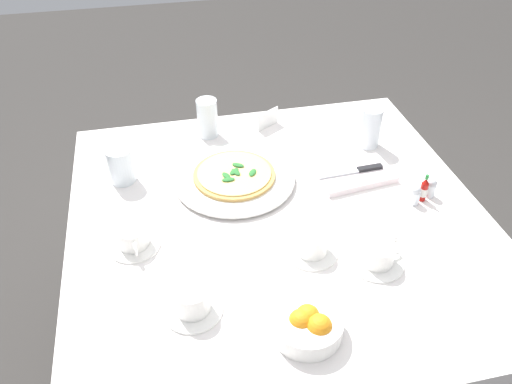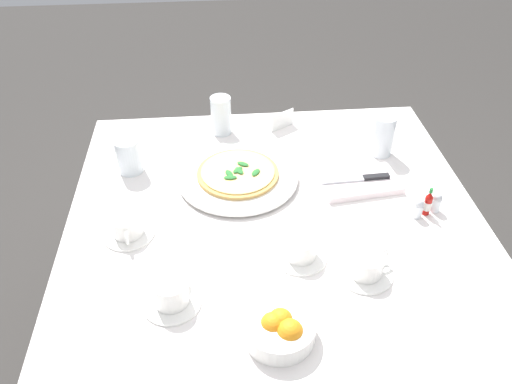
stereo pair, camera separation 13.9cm
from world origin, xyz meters
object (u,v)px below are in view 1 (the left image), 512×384
coffee_cup_near_right (133,238)px  citrus_bowl (308,324)px  water_glass_near_left (370,130)px  hot_sauce_bottle (424,190)px  coffee_cup_back_corner (378,255)px  napkin_folded (354,175)px  coffee_cup_far_left (192,301)px  pepper_shaker (431,189)px  water_glass_far_right (208,120)px  dinner_knife (354,171)px  salt_shaker (415,196)px  pizza_plate (234,178)px  water_glass_right_edge (121,166)px  coffee_cup_left_edge (312,244)px  menu_card (268,119)px  pizza (234,174)px

coffee_cup_near_right → citrus_bowl: size_ratio=0.88×
water_glass_near_left → hot_sauce_bottle: size_ratio=1.55×
coffee_cup_back_corner → napkin_folded: size_ratio=0.56×
water_glass_near_left → napkin_folded: size_ratio=0.55×
coffee_cup_far_left → pepper_shaker: coffee_cup_far_left is taller
hot_sauce_bottle → water_glass_far_right: bearing=-41.0°
dinner_knife → salt_shaker: size_ratio=3.48×
pizza_plate → coffee_cup_back_corner: coffee_cup_back_corner is taller
coffee_cup_far_left → water_glass_right_edge: bearing=-74.6°
water_glass_far_right → napkin_folded: size_ratio=0.53×
pizza_plate → coffee_cup_left_edge: (-0.13, 0.32, 0.02)m
coffee_cup_far_left → hot_sauce_bottle: 0.70m
coffee_cup_back_corner → hot_sauce_bottle: 0.29m
coffee_cup_left_edge → napkin_folded: size_ratio=0.57×
napkin_folded → pizza_plate: bearing=-16.2°
water_glass_near_left → pizza_plate: bearing=12.3°
salt_shaker → hot_sauce_bottle: bearing=-160.3°
water_glass_far_right → menu_card: water_glass_far_right is taller
coffee_cup_left_edge → coffee_cup_back_corner: (-0.14, 0.07, -0.00)m
coffee_cup_left_edge → hot_sauce_bottle: bearing=-160.2°
citrus_bowl → pepper_shaker: 0.58m
water_glass_near_left → pepper_shaker: bearing=104.0°
water_glass_near_left → salt_shaker: water_glass_near_left is taller
coffee_cup_left_edge → citrus_bowl: size_ratio=0.88×
coffee_cup_left_edge → citrus_bowl: 0.23m
coffee_cup_back_corner → coffee_cup_left_edge: bearing=-25.9°
coffee_cup_far_left → water_glass_right_edge: (0.14, -0.51, 0.02)m
pizza_plate → water_glass_right_edge: size_ratio=3.31×
pizza → hot_sauce_bottle: (-0.49, 0.19, 0.01)m
hot_sauce_bottle → water_glass_right_edge: bearing=-18.4°
water_glass_right_edge → napkin_folded: size_ratio=0.45×
pizza_plate → water_glass_far_right: (0.04, -0.26, 0.04)m
hot_sauce_bottle → pepper_shaker: (-0.03, -0.01, -0.01)m
water_glass_near_left → napkin_folded: (0.10, 0.15, -0.05)m
coffee_cup_left_edge → coffee_cup_far_left: size_ratio=1.02×
hot_sauce_bottle → coffee_cup_near_right: bearing=1.0°
water_glass_near_left → dinner_knife: (0.11, 0.15, -0.03)m
pizza → coffee_cup_near_right: 0.35m
pizza_plate → menu_card: 0.32m
pizza → citrus_bowl: 0.54m
coffee_cup_far_left → water_glass_far_right: (-0.13, -0.70, 0.02)m
water_glass_far_right → salt_shaker: (-0.49, 0.46, -0.03)m
pizza_plate → coffee_cup_back_corner: size_ratio=2.65×
pizza → water_glass_near_left: bearing=-167.7°
pizza → water_glass_near_left: (-0.44, -0.10, 0.03)m
water_glass_right_edge → water_glass_far_right: size_ratio=0.83×
hot_sauce_bottle → menu_card: (0.32, -0.46, -0.00)m
coffee_cup_back_corner → dinner_knife: coffee_cup_back_corner is taller
water_glass_far_right → pepper_shaker: water_glass_far_right is taller
coffee_cup_near_right → menu_card: bearing=-133.6°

